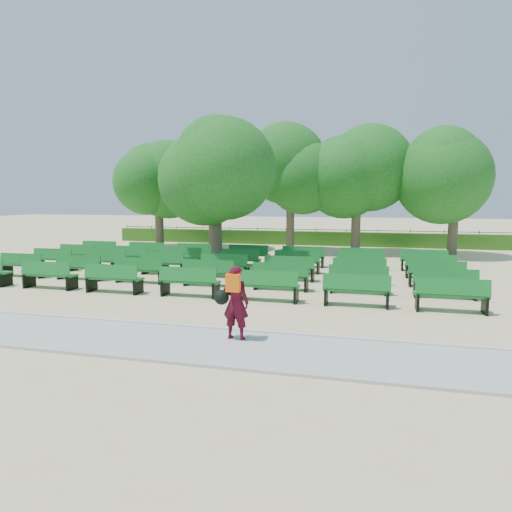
% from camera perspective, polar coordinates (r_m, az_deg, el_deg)
% --- Properties ---
extents(ground, '(120.00, 120.00, 0.00)m').
position_cam_1_polar(ground, '(16.90, -2.01, -3.20)').
color(ground, '#D1BF8A').
extents(paving, '(30.00, 2.20, 0.06)m').
position_cam_1_polar(paving, '(10.21, -14.07, -10.20)').
color(paving, '#B1B0AC').
rests_on(paving, ground).
extents(curb, '(30.00, 0.12, 0.10)m').
position_cam_1_polar(curb, '(11.18, -11.24, -8.48)').
color(curb, silver).
rests_on(curb, ground).
extents(hedge, '(26.00, 0.70, 0.90)m').
position_cam_1_polar(hedge, '(30.42, 5.50, 2.25)').
color(hedge, '#285916').
rests_on(hedge, ground).
extents(fence, '(26.00, 0.10, 1.02)m').
position_cam_1_polar(fence, '(30.85, 5.60, 1.48)').
color(fence, black).
rests_on(fence, ground).
extents(tree_line, '(21.80, 6.80, 7.04)m').
position_cam_1_polar(tree_line, '(26.54, 4.13, 0.58)').
color(tree_line, '#1D641D').
rests_on(tree_line, ground).
extents(bench_array, '(1.90, 0.67, 1.18)m').
position_cam_1_polar(bench_array, '(17.77, -3.94, -2.38)').
color(bench_array, '#136D24').
rests_on(bench_array, ground).
extents(tree_among, '(4.15, 4.15, 6.04)m').
position_cam_1_polar(tree_among, '(19.46, -5.06, 10.39)').
color(tree_among, brown).
rests_on(tree_among, ground).
extents(person, '(0.76, 0.47, 1.59)m').
position_cam_1_polar(person, '(9.71, -2.71, -5.68)').
color(person, '#440918').
rests_on(person, ground).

